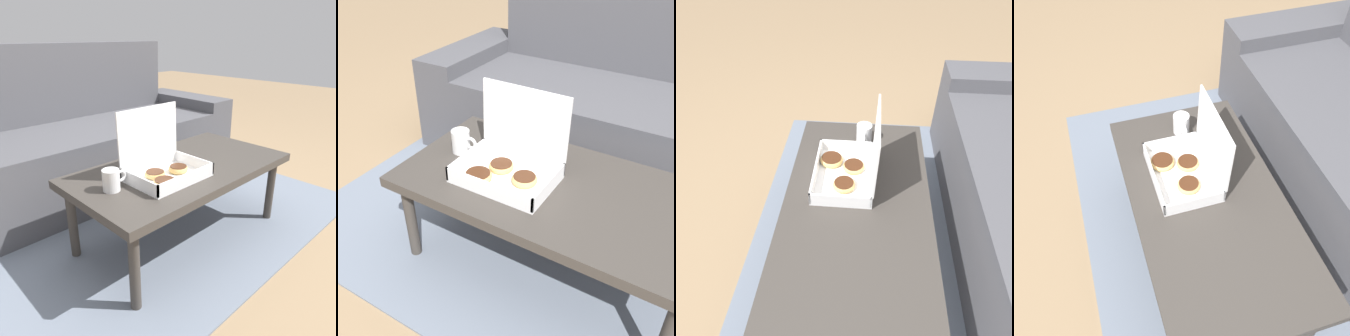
# 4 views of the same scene
# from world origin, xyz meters

# --- Properties ---
(ground_plane) EXTENTS (12.00, 12.00, 0.00)m
(ground_plane) POSITION_xyz_m (0.00, 0.00, 0.00)
(ground_plane) COLOR #937756
(area_rug) EXTENTS (2.27, 1.87, 0.01)m
(area_rug) POSITION_xyz_m (0.00, 0.30, 0.01)
(area_rug) COLOR slate
(area_rug) RESTS_ON ground_plane
(couch) EXTENTS (2.15, 0.81, 0.96)m
(couch) POSITION_xyz_m (0.00, 0.81, 0.32)
(couch) COLOR #4C4C51
(couch) RESTS_ON ground_plane
(coffee_table) EXTENTS (1.11, 0.59, 0.41)m
(coffee_table) POSITION_xyz_m (0.00, -0.12, 0.37)
(coffee_table) COLOR #3D3833
(coffee_table) RESTS_ON ground_plane
(pastry_box) EXTENTS (0.35, 0.26, 0.31)m
(pastry_box) POSITION_xyz_m (-0.16, -0.16, 0.47)
(pastry_box) COLOR white
(pastry_box) RESTS_ON coffee_table
(coffee_mug) EXTENTS (0.11, 0.07, 0.09)m
(coffee_mug) POSITION_xyz_m (-0.41, -0.11, 0.46)
(coffee_mug) COLOR white
(coffee_mug) RESTS_ON coffee_table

